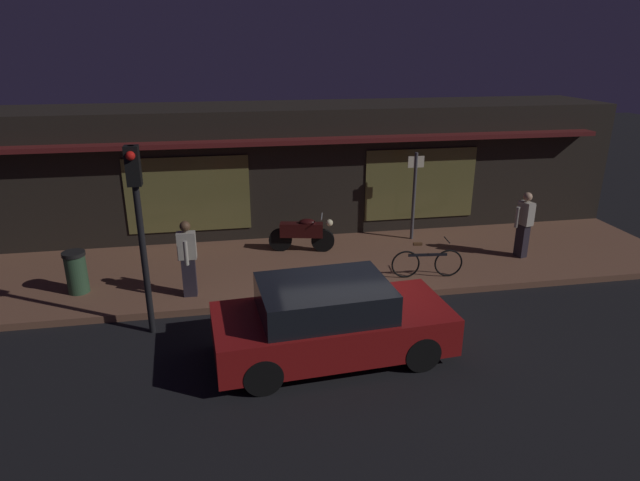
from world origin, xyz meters
TOP-DOWN VIEW (x-y plane):
  - ground_plane at (0.00, 0.00)m, footprint 60.00×60.00m
  - sidewalk_slab at (0.00, 3.00)m, footprint 18.00×4.00m
  - storefront_building at (0.00, 6.39)m, footprint 18.00×3.30m
  - motorcycle at (-0.34, 3.85)m, footprint 1.69×0.64m
  - bicycle_parked at (2.22, 1.70)m, footprint 1.65×0.42m
  - person_photographer at (-3.10, 1.68)m, footprint 0.38×0.61m
  - person_bystander at (5.04, 2.51)m, footprint 0.61×0.42m
  - sign_post at (2.76, 4.25)m, footprint 0.44×0.09m
  - trash_bin at (-5.49, 2.28)m, footprint 0.48×0.48m
  - traffic_light_pole at (-3.78, 0.48)m, footprint 0.24×0.33m
  - parked_car_near at (-0.58, -0.97)m, footprint 4.21×2.04m

SIDE VIEW (x-z plane):
  - ground_plane at x=0.00m, z-range 0.00..0.00m
  - sidewalk_slab at x=0.00m, z-range 0.00..0.15m
  - bicycle_parked at x=2.22m, z-range 0.05..0.96m
  - trash_bin at x=-5.49m, z-range 0.16..1.09m
  - motorcycle at x=-0.34m, z-range 0.16..1.13m
  - parked_car_near at x=-0.58m, z-range -0.01..1.41m
  - person_photographer at x=-3.10m, z-range 0.19..1.86m
  - person_bystander at x=5.04m, z-range 0.19..1.86m
  - sign_post at x=2.76m, z-range 0.31..2.71m
  - storefront_building at x=0.00m, z-range 0.00..3.60m
  - traffic_light_pole at x=-3.78m, z-range 0.68..4.28m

